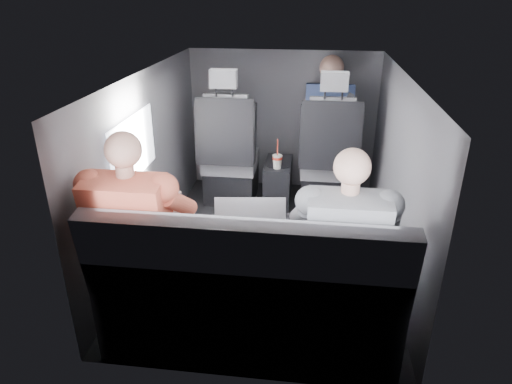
# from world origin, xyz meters

# --- Properties ---
(floor) EXTENTS (2.60, 2.60, 0.00)m
(floor) POSITION_xyz_m (0.00, 0.00, 0.00)
(floor) COLOR black
(floor) RESTS_ON ground
(ceiling) EXTENTS (2.60, 2.60, 0.00)m
(ceiling) POSITION_xyz_m (0.00, 0.00, 1.35)
(ceiling) COLOR #B2B2AD
(ceiling) RESTS_ON panel_back
(panel_left) EXTENTS (0.02, 2.60, 1.35)m
(panel_left) POSITION_xyz_m (-0.90, 0.00, 0.68)
(panel_left) COLOR #56565B
(panel_left) RESTS_ON floor
(panel_right) EXTENTS (0.02, 2.60, 1.35)m
(panel_right) POSITION_xyz_m (0.90, 0.00, 0.68)
(panel_right) COLOR #56565B
(panel_right) RESTS_ON floor
(panel_front) EXTENTS (1.80, 0.02, 1.35)m
(panel_front) POSITION_xyz_m (0.00, 1.30, 0.68)
(panel_front) COLOR #56565B
(panel_front) RESTS_ON floor
(panel_back) EXTENTS (1.80, 0.02, 1.35)m
(panel_back) POSITION_xyz_m (0.00, -1.30, 0.68)
(panel_back) COLOR #56565B
(panel_back) RESTS_ON floor
(side_window) EXTENTS (0.02, 0.75, 0.42)m
(side_window) POSITION_xyz_m (-0.88, -0.30, 0.90)
(side_window) COLOR white
(side_window) RESTS_ON panel_left
(seatbelt) EXTENTS (0.35, 0.11, 0.59)m
(seatbelt) POSITION_xyz_m (0.45, 0.67, 0.80)
(seatbelt) COLOR black
(seatbelt) RESTS_ON front_seat_right
(front_seat_left) EXTENTS (0.52, 0.58, 1.26)m
(front_seat_left) POSITION_xyz_m (-0.45, 0.84, 0.40)
(front_seat_left) COLOR black
(front_seat_left) RESTS_ON floor
(front_seat_right) EXTENTS (0.52, 0.58, 1.26)m
(front_seat_right) POSITION_xyz_m (0.45, 0.84, 0.40)
(front_seat_right) COLOR black
(front_seat_right) RESTS_ON floor
(center_console) EXTENTS (0.24, 0.48, 0.41)m
(center_console) POSITION_xyz_m (0.00, 0.88, 0.20)
(center_console) COLOR black
(center_console) RESTS_ON floor
(rear_bench) EXTENTS (1.60, 0.57, 0.92)m
(rear_bench) POSITION_xyz_m (0.00, -1.06, 0.31)
(rear_bench) COLOR slate
(rear_bench) RESTS_ON floor
(soda_cup) EXTENTS (0.09, 0.09, 0.27)m
(soda_cup) POSITION_xyz_m (0.00, 0.72, 0.47)
(soda_cup) COLOR white
(soda_cup) RESTS_ON center_console
(laptop_white) EXTENTS (0.38, 0.36, 0.27)m
(laptop_white) POSITION_xyz_m (-0.59, -0.78, 0.64)
(laptop_white) COLOR white
(laptop_white) RESTS_ON passenger_rear_left
(laptop_silver) EXTENTS (0.41, 0.38, 0.27)m
(laptop_silver) POSITION_xyz_m (-0.01, -0.80, 0.64)
(laptop_silver) COLOR #A5A5A9
(laptop_silver) RESTS_ON rear_bench
(laptop_black) EXTENTS (0.39, 0.38, 0.24)m
(laptop_black) POSITION_xyz_m (0.54, -0.78, 0.63)
(laptop_black) COLOR black
(laptop_black) RESTS_ON passenger_rear_right
(passenger_rear_left) EXTENTS (0.52, 0.64, 1.25)m
(passenger_rear_left) POSITION_xyz_m (-0.61, -0.97, 0.64)
(passenger_rear_left) COLOR #343439
(passenger_rear_left) RESTS_ON rear_bench
(passenger_rear_right) EXTENTS (0.49, 0.62, 1.21)m
(passenger_rear_right) POSITION_xyz_m (0.49, -0.97, 0.62)
(passenger_rear_right) COLOR navy
(passenger_rear_right) RESTS_ON rear_bench
(passenger_front_right) EXTENTS (0.43, 0.43, 0.91)m
(passenger_front_right) POSITION_xyz_m (0.44, 1.10, 0.76)
(passenger_front_right) COLOR navy
(passenger_front_right) RESTS_ON front_seat_right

